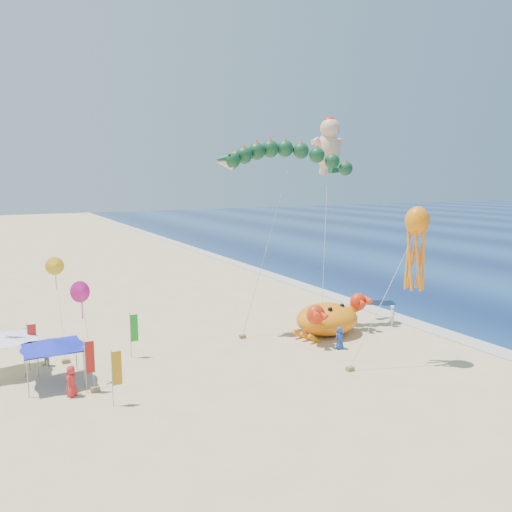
# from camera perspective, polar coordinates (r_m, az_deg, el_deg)

# --- Properties ---
(ground) EXTENTS (320.00, 320.00, 0.00)m
(ground) POSITION_cam_1_polar(r_m,az_deg,el_deg) (38.49, 4.09, -9.80)
(ground) COLOR #D1B784
(ground) RESTS_ON ground
(foam_strip) EXTENTS (320.00, 320.00, 0.00)m
(foam_strip) POSITION_cam_1_polar(r_m,az_deg,el_deg) (45.77, 17.00, -7.12)
(foam_strip) COLOR silver
(foam_strip) RESTS_ON ground
(crab_inflatable) EXTENTS (6.99, 5.55, 3.06)m
(crab_inflatable) POSITION_cam_1_polar(r_m,az_deg,el_deg) (40.26, 8.21, -7.02)
(crab_inflatable) COLOR orange
(crab_inflatable) RESTS_ON ground
(dragon_kite) EXTENTS (11.98, 2.98, 14.96)m
(dragon_kite) POSITION_cam_1_polar(r_m,az_deg,el_deg) (40.79, 3.50, 10.73)
(dragon_kite) COLOR #103A20
(dragon_kite) RESTS_ON ground
(cherub_kite) EXTENTS (4.26, 4.53, 18.14)m
(cherub_kite) POSITION_cam_1_polar(r_m,az_deg,el_deg) (49.67, 8.31, 12.52)
(cherub_kite) COLOR #E9B08E
(cherub_kite) RESTS_ON ground
(octopus_kite) EXTENTS (5.66, 1.60, 10.51)m
(octopus_kite) POSITION_cam_1_polar(r_m,az_deg,el_deg) (34.15, 17.80, 1.51)
(octopus_kite) COLOR orange
(octopus_kite) RESTS_ON ground
(canopy_blue) EXTENTS (3.63, 3.63, 2.71)m
(canopy_blue) POSITION_cam_1_polar(r_m,az_deg,el_deg) (32.81, -22.26, -9.29)
(canopy_blue) COLOR gray
(canopy_blue) RESTS_ON ground
(canopy_white) EXTENTS (3.61, 3.61, 2.71)m
(canopy_white) POSITION_cam_1_polar(r_m,az_deg,el_deg) (35.55, -26.47, -8.17)
(canopy_white) COLOR gray
(canopy_white) RESTS_ON ground
(feather_flags) EXTENTS (6.95, 7.74, 3.20)m
(feather_flags) POSITION_cam_1_polar(r_m,az_deg,el_deg) (32.62, -18.17, -9.96)
(feather_flags) COLOR gray
(feather_flags) RESTS_ON ground
(beachgoers) EXTENTS (28.55, 11.07, 1.81)m
(beachgoers) POSITION_cam_1_polar(r_m,az_deg,el_deg) (35.70, -11.83, -10.02)
(beachgoers) COLOR silver
(beachgoers) RESTS_ON ground
(small_kites) EXTENTS (6.74, 10.51, 9.17)m
(small_kites) POSITION_cam_1_polar(r_m,az_deg,el_deg) (34.67, -23.45, -2.24)
(small_kites) COLOR yellow
(small_kites) RESTS_ON ground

